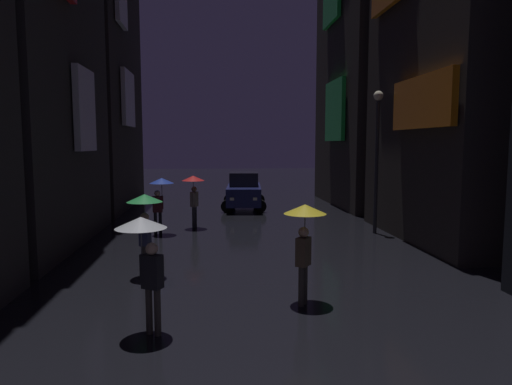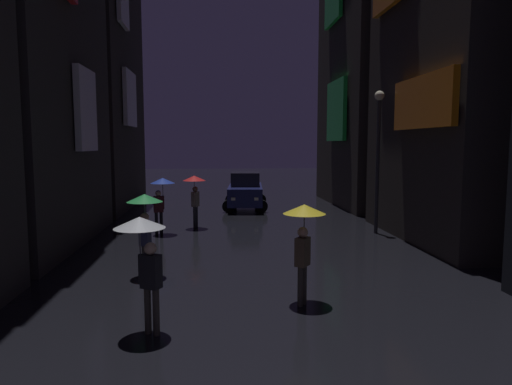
{
  "view_description": "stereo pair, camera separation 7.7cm",
  "coord_description": "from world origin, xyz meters",
  "px_view_note": "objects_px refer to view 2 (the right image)",
  "views": [
    {
      "loc": [
        -1.15,
        -2.57,
        3.39
      ],
      "look_at": [
        0.0,
        9.39,
        2.1
      ],
      "focal_mm": 32.0,
      "sensor_mm": 36.0,
      "label": 1
    },
    {
      "loc": [
        -1.08,
        -2.57,
        3.39
      ],
      "look_at": [
        0.0,
        9.39,
        2.1
      ],
      "focal_mm": 32.0,
      "sensor_mm": 36.0,
      "label": 2
    }
  ],
  "objects_px": {
    "pedestrian_midstreet_centre_green": "(145,212)",
    "pedestrian_far_right_yellow": "(304,226)",
    "pedestrian_midstreet_left_clear": "(143,242)",
    "car_distant": "(245,191)",
    "pedestrian_foreground_right_blue": "(161,190)",
    "pedestrian_near_crossing_red": "(195,187)",
    "streetlamp_right_far": "(378,145)"
  },
  "relations": [
    {
      "from": "pedestrian_foreground_right_blue",
      "to": "pedestrian_far_right_yellow",
      "type": "distance_m",
      "value": 8.75
    },
    {
      "from": "pedestrian_foreground_right_blue",
      "to": "pedestrian_near_crossing_red",
      "type": "distance_m",
      "value": 1.7
    },
    {
      "from": "pedestrian_midstreet_left_clear",
      "to": "pedestrian_far_right_yellow",
      "type": "xyz_separation_m",
      "value": [
        3.11,
        1.31,
        0.0
      ]
    },
    {
      "from": "pedestrian_far_right_yellow",
      "to": "pedestrian_near_crossing_red",
      "type": "relative_size",
      "value": 1.0
    },
    {
      "from": "car_distant",
      "to": "streetlamp_right_far",
      "type": "height_order",
      "value": "streetlamp_right_far"
    },
    {
      "from": "pedestrian_midstreet_centre_green",
      "to": "streetlamp_right_far",
      "type": "bearing_deg",
      "value": 32.49
    },
    {
      "from": "pedestrian_near_crossing_red",
      "to": "pedestrian_midstreet_centre_green",
      "type": "bearing_deg",
      "value": -98.04
    },
    {
      "from": "pedestrian_far_right_yellow",
      "to": "car_distant",
      "type": "xyz_separation_m",
      "value": [
        -0.28,
        14.26,
        -0.74
      ]
    },
    {
      "from": "pedestrian_near_crossing_red",
      "to": "car_distant",
      "type": "height_order",
      "value": "pedestrian_near_crossing_red"
    },
    {
      "from": "pedestrian_foreground_right_blue",
      "to": "pedestrian_midstreet_left_clear",
      "type": "distance_m",
      "value": 9.19
    },
    {
      "from": "pedestrian_midstreet_centre_green",
      "to": "pedestrian_far_right_yellow",
      "type": "bearing_deg",
      "value": -32.5
    },
    {
      "from": "streetlamp_right_far",
      "to": "pedestrian_far_right_yellow",
      "type": "bearing_deg",
      "value": -120.06
    },
    {
      "from": "pedestrian_foreground_right_blue",
      "to": "pedestrian_midstreet_left_clear",
      "type": "height_order",
      "value": "same"
    },
    {
      "from": "pedestrian_far_right_yellow",
      "to": "car_distant",
      "type": "height_order",
      "value": "pedestrian_far_right_yellow"
    },
    {
      "from": "pedestrian_midstreet_left_clear",
      "to": "car_distant",
      "type": "height_order",
      "value": "pedestrian_midstreet_left_clear"
    },
    {
      "from": "pedestrian_far_right_yellow",
      "to": "pedestrian_midstreet_centre_green",
      "type": "xyz_separation_m",
      "value": [
        -3.63,
        2.31,
        0.0
      ]
    },
    {
      "from": "pedestrian_foreground_right_blue",
      "to": "streetlamp_right_far",
      "type": "relative_size",
      "value": 0.4
    },
    {
      "from": "pedestrian_far_right_yellow",
      "to": "streetlamp_right_far",
      "type": "height_order",
      "value": "streetlamp_right_far"
    },
    {
      "from": "pedestrian_midstreet_centre_green",
      "to": "streetlamp_right_far",
      "type": "distance_m",
      "value": 9.47
    },
    {
      "from": "pedestrian_midstreet_centre_green",
      "to": "pedestrian_near_crossing_red",
      "type": "relative_size",
      "value": 1.0
    },
    {
      "from": "pedestrian_far_right_yellow",
      "to": "car_distant",
      "type": "bearing_deg",
      "value": 91.11
    },
    {
      "from": "pedestrian_midstreet_centre_green",
      "to": "car_distant",
      "type": "bearing_deg",
      "value": 74.35
    },
    {
      "from": "pedestrian_foreground_right_blue",
      "to": "pedestrian_midstreet_centre_green",
      "type": "height_order",
      "value": "same"
    },
    {
      "from": "pedestrian_midstreet_left_clear",
      "to": "pedestrian_far_right_yellow",
      "type": "distance_m",
      "value": 3.37
    },
    {
      "from": "pedestrian_midstreet_left_clear",
      "to": "streetlamp_right_far",
      "type": "bearing_deg",
      "value": 49.59
    },
    {
      "from": "streetlamp_right_far",
      "to": "pedestrian_near_crossing_red",
      "type": "bearing_deg",
      "value": 165.68
    },
    {
      "from": "car_distant",
      "to": "pedestrian_midstreet_left_clear",
      "type": "bearing_deg",
      "value": -100.31
    },
    {
      "from": "car_distant",
      "to": "streetlamp_right_far",
      "type": "distance_m",
      "value": 8.63
    },
    {
      "from": "pedestrian_foreground_right_blue",
      "to": "pedestrian_far_right_yellow",
      "type": "bearing_deg",
      "value": -63.89
    },
    {
      "from": "pedestrian_foreground_right_blue",
      "to": "pedestrian_midstreet_left_clear",
      "type": "bearing_deg",
      "value": -85.39
    },
    {
      "from": "pedestrian_far_right_yellow",
      "to": "pedestrian_midstreet_left_clear",
      "type": "bearing_deg",
      "value": -157.17
    },
    {
      "from": "pedestrian_foreground_right_blue",
      "to": "pedestrian_near_crossing_red",
      "type": "xyz_separation_m",
      "value": [
        1.18,
        1.22,
        0.0
      ]
    }
  ]
}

